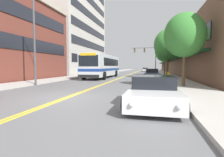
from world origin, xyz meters
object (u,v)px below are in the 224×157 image
at_px(street_tree_right_mid, 168,45).
at_px(street_tree_right_far, 165,51).
at_px(car_navy_parked_left_near, 109,71).
at_px(street_lamp_left_near, 37,26).
at_px(car_white_parked_right_foreground, 153,92).
at_px(traffic_signal_mast, 147,54).
at_px(city_bus, 103,65).
at_px(car_slate_blue_parked_right_mid, 152,74).
at_px(fire_hydrant, 168,76).
at_px(car_silver_moving_lead, 145,70).
at_px(street_tree_right_near, 185,35).

distance_m(street_tree_right_mid, street_tree_right_far, 8.24).
relative_size(car_navy_parked_left_near, street_lamp_left_near, 0.56).
xyz_separation_m(car_white_parked_right_foreground, traffic_signal_mast, (-1.17, 36.02, 4.04)).
height_order(city_bus, car_slate_blue_parked_right_mid, city_bus).
relative_size(car_white_parked_right_foreground, street_tree_right_far, 0.73).
relative_size(street_tree_right_mid, fire_hydrant, 7.01).
xyz_separation_m(car_silver_moving_lead, fire_hydrant, (3.64, -38.07, 0.02)).
bearing_deg(street_tree_right_near, fire_hydrant, 97.72).
xyz_separation_m(car_navy_parked_left_near, car_silver_moving_lead, (6.71, 21.01, -0.04)).
bearing_deg(street_tree_right_mid, street_tree_right_near, -88.84).
distance_m(car_silver_moving_lead, street_tree_right_far, 24.30).
relative_size(city_bus, street_tree_right_near, 2.17).
bearing_deg(street_tree_right_far, street_tree_right_near, -89.95).
bearing_deg(street_lamp_left_near, traffic_signal_mast, 75.04).
xyz_separation_m(street_lamp_left_near, street_tree_right_mid, (11.34, 12.00, -0.38)).
xyz_separation_m(street_lamp_left_near, fire_hydrant, (10.92, 5.77, -4.34)).
relative_size(car_slate_blue_parked_right_mid, traffic_signal_mast, 0.74).
relative_size(car_navy_parked_left_near, fire_hydrant, 5.05).
height_order(city_bus, car_silver_moving_lead, city_bus).
bearing_deg(car_slate_blue_parked_right_mid, car_white_parked_right_foreground, -89.97).
bearing_deg(street_lamp_left_near, street_tree_right_far, 60.29).
height_order(car_navy_parked_left_near, car_silver_moving_lead, car_navy_parked_left_near).
bearing_deg(fire_hydrant, car_silver_moving_lead, 95.47).
bearing_deg(car_silver_moving_lead, car_slate_blue_parked_right_mid, -86.50).
bearing_deg(street_tree_right_near, car_slate_blue_parked_right_mid, 102.93).
relative_size(car_navy_parked_left_near, street_tree_right_far, 0.75).
xyz_separation_m(street_lamp_left_near, street_tree_right_far, (11.55, 20.24, -0.55)).
bearing_deg(car_navy_parked_left_near, car_slate_blue_parked_right_mid, -53.78).
relative_size(car_silver_moving_lead, street_tree_right_mid, 0.70).
bearing_deg(traffic_signal_mast, car_white_parked_right_foreground, -88.14).
bearing_deg(car_slate_blue_parked_right_mid, street_tree_right_mid, 27.76).
bearing_deg(street_lamp_left_near, street_tree_right_mid, 46.61).
bearing_deg(street_tree_right_mid, car_slate_blue_parked_right_mid, -152.24).
xyz_separation_m(car_white_parked_right_foreground, street_lamp_left_near, (-9.30, 5.59, 4.37)).
bearing_deg(car_silver_moving_lead, car_white_parked_right_foreground, -87.66).
bearing_deg(street_tree_right_near, car_silver_moving_lead, 95.72).
xyz_separation_m(traffic_signal_mast, fire_hydrant, (2.79, -24.66, -4.00)).
relative_size(street_lamp_left_near, street_tree_right_far, 1.34).
bearing_deg(car_white_parked_right_foreground, car_slate_blue_parked_right_mid, 90.03).
height_order(car_white_parked_right_foreground, street_tree_right_near, street_tree_right_near).
xyz_separation_m(street_lamp_left_near, street_tree_right_near, (11.57, 1.02, -1.04)).
bearing_deg(street_tree_right_near, street_lamp_left_near, -174.97).
xyz_separation_m(street_tree_right_far, fire_hydrant, (-0.63, -14.46, -3.79)).
height_order(city_bus, car_white_parked_right_foreground, city_bus).
bearing_deg(fire_hydrant, city_bus, 147.31).
distance_m(street_tree_right_near, street_tree_right_mid, 11.01).
bearing_deg(car_white_parked_right_foreground, traffic_signal_mast, 91.86).
relative_size(traffic_signal_mast, fire_hydrant, 6.99).
height_order(city_bus, traffic_signal_mast, traffic_signal_mast).
relative_size(car_white_parked_right_foreground, street_tree_right_mid, 0.70).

